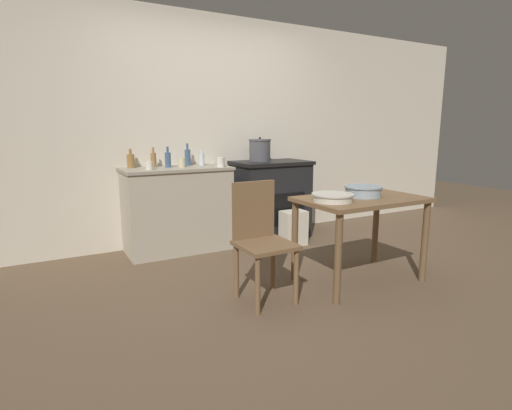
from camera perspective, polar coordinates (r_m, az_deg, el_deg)
name	(u,v)px	position (r m, az deg, el deg)	size (l,w,h in m)	color
ground_plane	(282,279)	(3.56, 3.77, -10.57)	(14.00, 14.00, 0.00)	brown
wall_back	(210,130)	(4.72, -6.60, 10.53)	(8.00, 0.07, 2.55)	beige
counter_cabinet	(178,209)	(4.34, -11.15, -0.59)	(1.12, 0.57, 0.90)	#B2A893
stove	(271,199)	(4.80, 2.10, 0.85)	(0.88, 0.59, 0.92)	black
work_table	(361,211)	(3.48, 14.76, -0.80)	(1.04, 0.66, 0.73)	brown
chair	(261,238)	(3.04, 0.71, -4.68)	(0.41, 0.41, 0.90)	brown
flour_sack	(293,228)	(4.52, 5.37, -3.29)	(0.28, 0.19, 0.39)	beige
stock_pot	(260,150)	(4.69, 0.55, 7.84)	(0.26, 0.26, 0.28)	#4C4C51
mixing_bowl_large	(363,191)	(3.50, 15.06, 1.98)	(0.32, 0.32, 0.09)	#93A8B2
mixing_bowl_small	(333,197)	(3.21, 10.90, 1.14)	(0.33, 0.33, 0.06)	silver
bottle_far_left	(188,157)	(4.46, -9.74, 6.78)	(0.06, 0.06, 0.24)	#3D5675
bottle_left	(168,159)	(4.29, -12.48, 6.38)	(0.06, 0.06, 0.22)	#3D5675
bottle_mid_left	(131,161)	(4.33, -17.47, 6.08)	(0.07, 0.07, 0.19)	olive
bottle_center_left	(202,159)	(4.46, -7.79, 6.54)	(0.06, 0.06, 0.18)	silver
bottle_center	(153,159)	(4.35, -14.44, 6.32)	(0.06, 0.06, 0.21)	olive
cup_center_right	(182,162)	(4.27, -10.56, 5.99)	(0.07, 0.07, 0.10)	beige
cup_mid_right	(221,162)	(4.25, -5.09, 6.13)	(0.08, 0.08, 0.10)	silver
cup_right	(149,166)	(4.09, -15.03, 5.45)	(0.07, 0.07, 0.08)	silver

